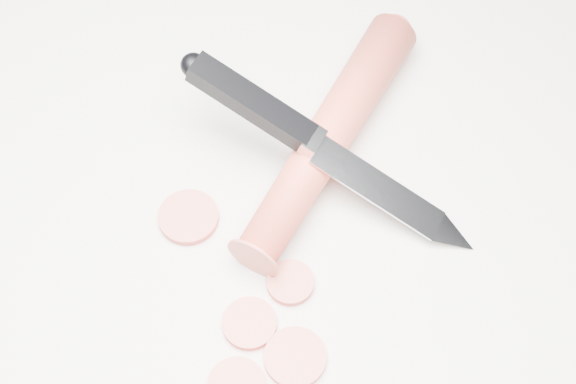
# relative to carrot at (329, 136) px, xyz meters

# --- Properties ---
(ground) EXTENTS (2.40, 2.40, 0.00)m
(ground) POSITION_rel_carrot_xyz_m (-0.04, -0.07, -0.02)
(ground) COLOR silver
(ground) RESTS_ON ground
(carrot) EXTENTS (0.10, 0.22, 0.03)m
(carrot) POSITION_rel_carrot_xyz_m (0.00, 0.00, 0.00)
(carrot) COLOR #DE4231
(carrot) RESTS_ON ground
(carrot_slice_2) EXTENTS (0.03, 0.03, 0.01)m
(carrot_slice_2) POSITION_rel_carrot_xyz_m (-0.01, -0.11, -0.02)
(carrot_slice_2) COLOR #D15B48
(carrot_slice_2) RESTS_ON ground
(carrot_slice_3) EXTENTS (0.04, 0.04, 0.01)m
(carrot_slice_3) POSITION_rel_carrot_xyz_m (-0.08, -0.07, -0.02)
(carrot_slice_3) COLOR #D15B48
(carrot_slice_3) RESTS_ON ground
(carrot_slice_4) EXTENTS (0.04, 0.04, 0.01)m
(carrot_slice_4) POSITION_rel_carrot_xyz_m (0.01, -0.16, -0.02)
(carrot_slice_4) COLOR #D15B48
(carrot_slice_4) RESTS_ON ground
(carrot_slice_5) EXTENTS (0.04, 0.04, 0.01)m
(carrot_slice_5) POSITION_rel_carrot_xyz_m (-0.03, -0.14, -0.02)
(carrot_slice_5) COLOR #D15B48
(carrot_slice_5) RESTS_ON ground
(kitchen_knife) EXTENTS (0.23, 0.09, 0.08)m
(kitchen_knife) POSITION_rel_carrot_xyz_m (0.00, -0.02, 0.02)
(kitchen_knife) COLOR silver
(kitchen_knife) RESTS_ON ground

